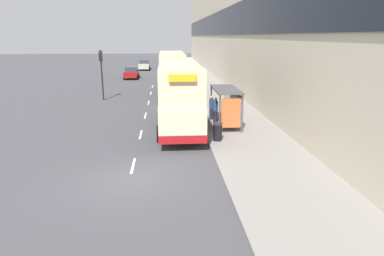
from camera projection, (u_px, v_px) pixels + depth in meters
ground_plane at (130, 180)px, 14.67m from camera, size 220.00×220.00×0.00m
pavement at (198, 76)px, 52.19m from camera, size 5.00×93.00×0.14m
terrace_facade at (225, 18)px, 50.29m from camera, size 3.10×93.00×17.03m
lane_mark_0 at (133, 166)px, 16.31m from camera, size 0.12×2.00×0.01m
lane_mark_1 at (141, 135)px, 21.44m from camera, size 0.12×2.00×0.01m
lane_mark_2 at (145, 116)px, 26.56m from camera, size 0.12×2.00×0.01m
lane_mark_3 at (149, 103)px, 31.69m from camera, size 0.12×2.00×0.01m
lane_mark_4 at (151, 93)px, 36.82m from camera, size 0.12×2.00×0.01m
lane_mark_5 at (153, 86)px, 41.94m from camera, size 0.12×2.00×0.01m
bus_shelter at (229, 101)px, 22.48m from camera, size 1.60×4.20×2.48m
double_decker_bus_near at (179, 93)px, 22.87m from camera, size 2.85×11.21×4.30m
double_decker_bus_ahead at (172, 72)px, 36.01m from camera, size 2.85×10.68×4.30m
car_0 at (173, 71)px, 51.17m from camera, size 1.97×4.15×1.77m
car_1 at (171, 62)px, 70.27m from camera, size 1.98×4.36×1.76m
car_2 at (131, 73)px, 49.49m from camera, size 2.05×4.26×1.69m
car_3 at (144, 65)px, 62.11m from camera, size 2.03×4.27×1.82m
pedestrian_at_shelter at (227, 99)px, 27.65m from camera, size 0.37×0.37×1.84m
pedestrian_1 at (211, 107)px, 24.60m from camera, size 0.34×0.34×1.71m
pedestrian_2 at (215, 110)px, 23.61m from camera, size 0.35×0.35×1.76m
litter_bin at (218, 132)px, 19.66m from camera, size 0.55×0.55×1.05m
traffic_light_far_kerb at (101, 67)px, 32.19m from camera, size 0.30×0.32×4.72m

